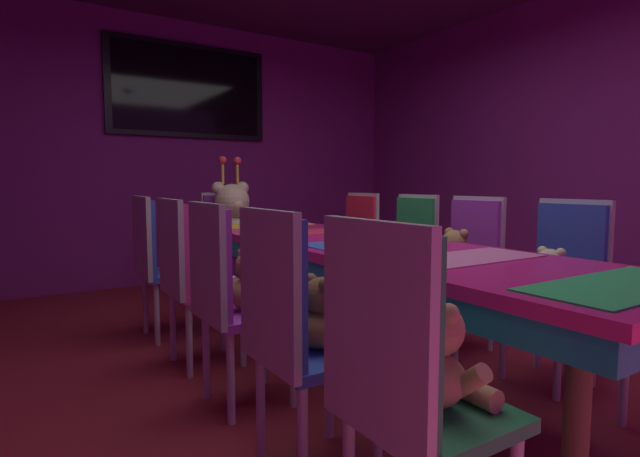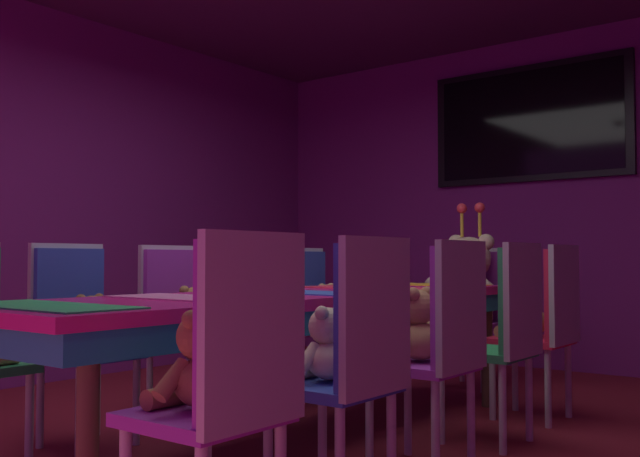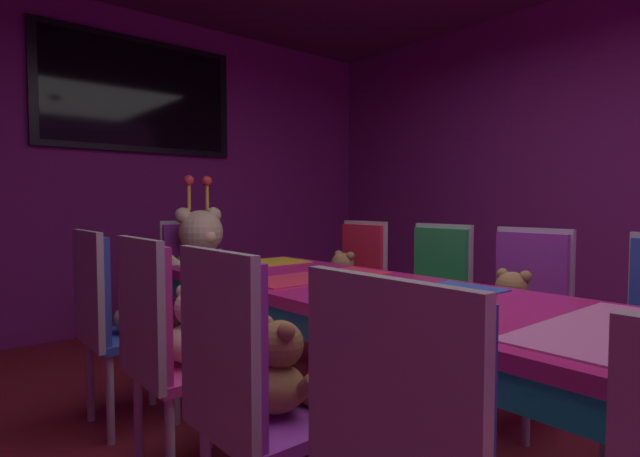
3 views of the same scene
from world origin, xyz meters
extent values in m
cube|color=#721E72|center=(0.00, 3.20, 1.40)|extent=(5.20, 0.12, 2.80)
cube|color=#C61E72|center=(0.00, 0.00, 0.71)|extent=(0.90, 3.16, 0.05)
cube|color=teal|center=(0.00, 0.00, 0.64)|extent=(0.88, 3.10, 0.10)
cylinder|color=#4C3826|center=(0.38, 1.42, 0.34)|extent=(0.07, 0.07, 0.69)
cylinder|color=#4C3826|center=(-0.38, 1.42, 0.34)|extent=(0.07, 0.07, 0.69)
cube|color=pink|center=(0.00, -0.67, 0.74)|extent=(0.77, 0.32, 0.01)
cube|color=blue|center=(0.00, 0.00, 0.74)|extent=(0.77, 0.32, 0.01)
cube|color=#E52D4C|center=(0.00, 0.67, 0.74)|extent=(0.77, 0.32, 0.01)
cube|color=yellow|center=(0.00, 1.34, 0.74)|extent=(0.77, 0.32, 0.01)
cube|color=#2D47B2|center=(-0.92, -0.64, 0.71)|extent=(0.05, 0.38, 0.50)
cube|color=#B2B2B7|center=(-0.94, -0.64, 0.71)|extent=(0.03, 0.41, 0.55)
sphere|color=brown|center=(-0.72, -0.64, 0.66)|extent=(0.14, 0.14, 0.14)
sphere|color=#99663C|center=(-0.68, -0.64, 0.65)|extent=(0.05, 0.05, 0.05)
sphere|color=brown|center=(-0.74, -0.59, 0.71)|extent=(0.05, 0.05, 0.05)
sphere|color=brown|center=(-0.74, -0.70, 0.71)|extent=(0.05, 0.05, 0.05)
cylinder|color=brown|center=(-0.70, -0.56, 0.55)|extent=(0.05, 0.12, 0.11)
cube|color=purple|center=(-0.73, 0.01, 0.44)|extent=(0.40, 0.40, 0.04)
cube|color=purple|center=(-0.91, 0.01, 0.71)|extent=(0.05, 0.38, 0.50)
cube|color=#B2B2B7|center=(-0.93, 0.01, 0.71)|extent=(0.03, 0.41, 0.55)
cylinder|color=#B2B2B7|center=(-0.57, 0.17, 0.21)|extent=(0.04, 0.04, 0.42)
ellipsoid|color=olive|center=(-0.73, 0.01, 0.54)|extent=(0.19, 0.19, 0.15)
sphere|color=olive|center=(-0.71, 0.01, 0.68)|extent=(0.15, 0.15, 0.15)
sphere|color=#AE7747|center=(-0.66, 0.01, 0.67)|extent=(0.06, 0.06, 0.06)
sphere|color=olive|center=(-0.73, 0.06, 0.73)|extent=(0.06, 0.06, 0.06)
sphere|color=olive|center=(-0.73, -0.05, 0.73)|extent=(0.06, 0.06, 0.06)
cylinder|color=olive|center=(-0.69, 0.10, 0.56)|extent=(0.05, 0.13, 0.12)
cylinder|color=olive|center=(-0.69, -0.09, 0.56)|extent=(0.05, 0.13, 0.12)
cylinder|color=olive|center=(-0.61, 0.06, 0.49)|extent=(0.06, 0.14, 0.06)
cylinder|color=olive|center=(-0.61, -0.04, 0.49)|extent=(0.06, 0.14, 0.06)
cube|color=#CC338C|center=(-0.72, 0.62, 0.44)|extent=(0.40, 0.40, 0.04)
cube|color=#CC338C|center=(-0.90, 0.62, 0.71)|extent=(0.05, 0.38, 0.50)
cube|color=#B2B2B7|center=(-0.92, 0.62, 0.71)|extent=(0.03, 0.41, 0.55)
cylinder|color=#B2B2B7|center=(-0.56, 0.78, 0.21)|extent=(0.04, 0.04, 0.42)
cylinder|color=#B2B2B7|center=(-0.56, 0.46, 0.21)|extent=(0.04, 0.04, 0.42)
cylinder|color=#B2B2B7|center=(-0.88, 0.78, 0.21)|extent=(0.04, 0.04, 0.42)
cylinder|color=#B2B2B7|center=(-0.88, 0.46, 0.21)|extent=(0.04, 0.04, 0.42)
ellipsoid|color=beige|center=(-0.72, 0.62, 0.55)|extent=(0.20, 0.20, 0.16)
sphere|color=beige|center=(-0.70, 0.62, 0.69)|extent=(0.16, 0.16, 0.16)
sphere|color=#FDDCAD|center=(-0.65, 0.62, 0.68)|extent=(0.06, 0.06, 0.06)
sphere|color=beige|center=(-0.72, 0.68, 0.75)|extent=(0.06, 0.06, 0.06)
sphere|color=beige|center=(-0.72, 0.56, 0.75)|extent=(0.06, 0.06, 0.06)
cylinder|color=beige|center=(-0.68, 0.72, 0.56)|extent=(0.06, 0.14, 0.13)
cylinder|color=beige|center=(-0.68, 0.52, 0.56)|extent=(0.06, 0.14, 0.13)
cylinder|color=beige|center=(-0.59, 0.67, 0.49)|extent=(0.07, 0.15, 0.07)
cylinder|color=beige|center=(-0.59, 0.57, 0.49)|extent=(0.07, 0.15, 0.07)
cube|color=#2D47B2|center=(-0.74, 1.26, 0.44)|extent=(0.40, 0.40, 0.04)
cube|color=#2D47B2|center=(-0.92, 1.26, 0.71)|extent=(0.05, 0.38, 0.50)
cube|color=#B2B2B7|center=(-0.94, 1.26, 0.71)|extent=(0.03, 0.41, 0.55)
cylinder|color=#B2B2B7|center=(-0.58, 1.42, 0.21)|extent=(0.04, 0.04, 0.42)
cylinder|color=#B2B2B7|center=(-0.58, 1.10, 0.21)|extent=(0.04, 0.04, 0.42)
cylinder|color=#B2B2B7|center=(-0.90, 1.42, 0.21)|extent=(0.04, 0.04, 0.42)
cylinder|color=#B2B2B7|center=(-0.90, 1.10, 0.21)|extent=(0.04, 0.04, 0.42)
ellipsoid|color=tan|center=(-0.74, 1.26, 0.54)|extent=(0.17, 0.17, 0.14)
sphere|color=tan|center=(-0.72, 1.26, 0.66)|extent=(0.14, 0.14, 0.14)
sphere|color=tan|center=(-0.67, 1.26, 0.65)|extent=(0.05, 0.05, 0.05)
sphere|color=tan|center=(-0.74, 1.31, 0.71)|extent=(0.05, 0.05, 0.05)
sphere|color=tan|center=(-0.74, 1.21, 0.71)|extent=(0.05, 0.05, 0.05)
cylinder|color=tan|center=(-0.70, 1.35, 0.55)|extent=(0.05, 0.12, 0.11)
cylinder|color=tan|center=(-0.70, 1.17, 0.55)|extent=(0.05, 0.12, 0.11)
cylinder|color=tan|center=(-0.62, 1.31, 0.49)|extent=(0.06, 0.13, 0.06)
cylinder|color=tan|center=(-0.62, 1.21, 0.49)|extent=(0.06, 0.13, 0.06)
cylinder|color=#B2B2B7|center=(0.88, -0.48, 0.21)|extent=(0.04, 0.04, 0.42)
cylinder|color=#B2B2B7|center=(0.56, -0.48, 0.21)|extent=(0.04, 0.04, 0.42)
cylinder|color=beige|center=(0.69, -0.55, 0.55)|extent=(0.05, 0.12, 0.11)
cube|color=purple|center=(0.72, 0.02, 0.44)|extent=(0.40, 0.40, 0.04)
cube|color=purple|center=(0.90, 0.02, 0.71)|extent=(0.05, 0.38, 0.50)
cube|color=#B2B2B7|center=(0.92, 0.02, 0.71)|extent=(0.03, 0.41, 0.55)
cylinder|color=#B2B2B7|center=(0.88, 0.18, 0.21)|extent=(0.04, 0.04, 0.42)
cylinder|color=#B2B2B7|center=(0.88, -0.14, 0.21)|extent=(0.04, 0.04, 0.42)
cylinder|color=#B2B2B7|center=(0.56, 0.18, 0.21)|extent=(0.04, 0.04, 0.42)
cylinder|color=#B2B2B7|center=(0.56, -0.14, 0.21)|extent=(0.04, 0.04, 0.42)
ellipsoid|color=#9E7247|center=(0.72, 0.02, 0.55)|extent=(0.20, 0.20, 0.16)
sphere|color=#9E7247|center=(0.70, 0.02, 0.69)|extent=(0.16, 0.16, 0.16)
sphere|color=tan|center=(0.65, 0.02, 0.68)|extent=(0.06, 0.06, 0.06)
sphere|color=#9E7247|center=(0.72, -0.04, 0.75)|extent=(0.06, 0.06, 0.06)
sphere|color=#9E7247|center=(0.72, 0.08, 0.75)|extent=(0.06, 0.06, 0.06)
cylinder|color=#9E7247|center=(0.68, -0.08, 0.57)|extent=(0.06, 0.14, 0.13)
cylinder|color=#9E7247|center=(0.68, 0.12, 0.57)|extent=(0.06, 0.14, 0.13)
cylinder|color=#9E7247|center=(0.59, -0.04, 0.49)|extent=(0.07, 0.15, 0.07)
cylinder|color=#9E7247|center=(0.59, 0.07, 0.49)|extent=(0.07, 0.15, 0.07)
cube|color=#268C4C|center=(0.75, 0.61, 0.44)|extent=(0.40, 0.40, 0.04)
cube|color=#268C4C|center=(0.93, 0.61, 0.71)|extent=(0.05, 0.38, 0.50)
cube|color=#B2B2B7|center=(0.95, 0.61, 0.71)|extent=(0.03, 0.41, 0.55)
cylinder|color=#B2B2B7|center=(0.91, 0.77, 0.21)|extent=(0.04, 0.04, 0.42)
cylinder|color=#B2B2B7|center=(0.91, 0.45, 0.21)|extent=(0.04, 0.04, 0.42)
cylinder|color=#B2B2B7|center=(0.59, 0.77, 0.21)|extent=(0.04, 0.04, 0.42)
cylinder|color=#B2B2B7|center=(0.59, 0.45, 0.21)|extent=(0.04, 0.04, 0.42)
cube|color=red|center=(0.72, 1.26, 0.44)|extent=(0.40, 0.40, 0.04)
cube|color=red|center=(0.90, 1.26, 0.71)|extent=(0.05, 0.38, 0.50)
cube|color=#B2B2B7|center=(0.93, 1.26, 0.71)|extent=(0.03, 0.41, 0.55)
cylinder|color=#B2B2B7|center=(0.88, 1.42, 0.21)|extent=(0.04, 0.04, 0.42)
cylinder|color=#B2B2B7|center=(0.88, 1.10, 0.21)|extent=(0.04, 0.04, 0.42)
cylinder|color=#B2B2B7|center=(0.56, 1.42, 0.21)|extent=(0.04, 0.04, 0.42)
cylinder|color=#B2B2B7|center=(0.56, 1.10, 0.21)|extent=(0.04, 0.04, 0.42)
ellipsoid|color=#9E7247|center=(0.72, 1.26, 0.55)|extent=(0.20, 0.20, 0.16)
sphere|color=#9E7247|center=(0.71, 1.26, 0.69)|extent=(0.16, 0.16, 0.16)
sphere|color=tan|center=(0.65, 1.26, 0.68)|extent=(0.06, 0.06, 0.06)
sphere|color=#9E7247|center=(0.72, 1.20, 0.75)|extent=(0.06, 0.06, 0.06)
sphere|color=#9E7247|center=(0.72, 1.32, 0.75)|extent=(0.06, 0.06, 0.06)
cylinder|color=#9E7247|center=(0.68, 1.16, 0.56)|extent=(0.06, 0.14, 0.13)
cylinder|color=#9E7247|center=(0.68, 1.36, 0.56)|extent=(0.06, 0.14, 0.13)
cylinder|color=#9E7247|center=(0.59, 1.21, 0.49)|extent=(0.07, 0.15, 0.07)
cylinder|color=#9E7247|center=(0.59, 1.31, 0.49)|extent=(0.07, 0.15, 0.07)
cube|color=purple|center=(0.00, 2.00, 0.44)|extent=(0.40, 0.40, 0.04)
cube|color=purple|center=(0.00, 2.18, 0.71)|extent=(0.38, 0.05, 0.50)
cube|color=#B2B2B7|center=(0.00, 2.20, 0.71)|extent=(0.41, 0.03, 0.55)
cylinder|color=#B2B2B7|center=(0.16, 2.16, 0.21)|extent=(0.04, 0.04, 0.42)
cylinder|color=#B2B2B7|center=(0.16, 1.84, 0.21)|extent=(0.04, 0.04, 0.42)
cylinder|color=#B2B2B7|center=(-0.16, 2.16, 0.21)|extent=(0.04, 0.04, 0.42)
cylinder|color=#B2B2B7|center=(-0.16, 1.84, 0.21)|extent=(0.04, 0.04, 0.42)
ellipsoid|color=beige|center=(0.00, 2.00, 0.63)|extent=(0.39, 0.39, 0.31)
sphere|color=beige|center=(0.00, 1.97, 0.91)|extent=(0.31, 0.31, 0.31)
sphere|color=#FDDCAD|center=(0.00, 1.86, 0.89)|extent=(0.12, 0.12, 0.12)
sphere|color=beige|center=(0.12, 2.00, 1.03)|extent=(0.12, 0.12, 0.12)
sphere|color=beige|center=(-0.12, 2.00, 1.03)|extent=(0.12, 0.12, 0.12)
cylinder|color=beige|center=(0.19, 1.92, 0.66)|extent=(0.27, 0.11, 0.26)
cylinder|color=beige|center=(-0.19, 1.92, 0.66)|extent=(0.27, 0.11, 0.26)
cylinder|color=beige|center=(0.10, 1.75, 0.53)|extent=(0.29, 0.13, 0.13)
cylinder|color=beige|center=(-0.10, 1.75, 0.53)|extent=(0.29, 0.13, 0.13)
cylinder|color=gold|center=(0.07, 2.00, 1.17)|extent=(0.02, 0.02, 0.21)
sphere|color=#E5333F|center=(0.07, 2.00, 1.27)|extent=(0.07, 0.07, 0.07)
cylinder|color=gold|center=(-0.07, 2.00, 1.17)|extent=(0.02, 0.02, 0.21)
sphere|color=#E5333F|center=(-0.07, 2.00, 1.27)|extent=(0.07, 0.07, 0.07)
cube|color=black|center=(0.00, 3.11, 2.05)|extent=(1.70, 0.05, 0.98)
cube|color=black|center=(0.00, 3.08, 2.05)|extent=(1.56, 0.01, 0.88)
camera|label=1|loc=(-1.68, -2.14, 1.08)|focal=27.50mm
camera|label=2|loc=(2.32, -2.76, 0.91)|focal=40.75mm
camera|label=3|loc=(-1.59, -1.23, 1.12)|focal=27.76mm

